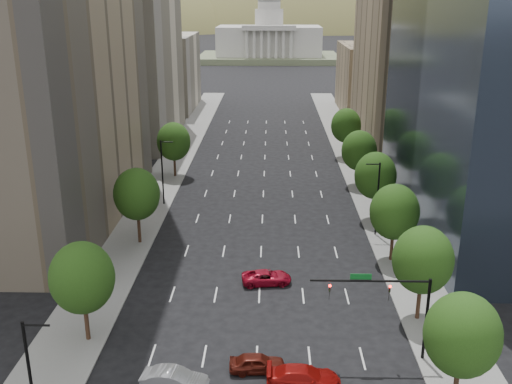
# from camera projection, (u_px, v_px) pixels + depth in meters

# --- Properties ---
(sidewalk_left) EXTENTS (6.00, 200.00, 0.15)m
(sidewalk_left) POSITION_uv_depth(u_px,v_px,m) (142.00, 217.00, 74.90)
(sidewalk_left) COLOR slate
(sidewalk_left) RESTS_ON ground
(sidewalk_right) EXTENTS (6.00, 200.00, 0.15)m
(sidewalk_right) POSITION_uv_depth(u_px,v_px,m) (384.00, 220.00, 74.16)
(sidewalk_right) COLOR slate
(sidewalk_right) RESTS_ON ground
(midrise_cream_left) EXTENTS (14.00, 30.00, 35.00)m
(midrise_cream_left) POSITION_uv_depth(u_px,v_px,m) (134.00, 49.00, 110.27)
(midrise_cream_left) COLOR beige
(midrise_cream_left) RESTS_ON ground
(filler_left) EXTENTS (14.00, 26.00, 18.00)m
(filler_left) POSITION_uv_depth(u_px,v_px,m) (166.00, 72.00, 144.25)
(filler_left) COLOR beige
(filler_left) RESTS_ON ground
(parking_tan_right) EXTENTS (14.00, 30.00, 30.00)m
(parking_tan_right) POSITION_uv_depth(u_px,v_px,m) (402.00, 65.00, 107.04)
(parking_tan_right) COLOR #8C7759
(parking_tan_right) RESTS_ON ground
(filler_right) EXTENTS (14.00, 26.00, 16.00)m
(filler_right) POSITION_uv_depth(u_px,v_px,m) (371.00, 79.00, 140.54)
(filler_right) COLOR #8C7759
(filler_right) RESTS_ON ground
(tree_right_0) EXTENTS (5.20, 5.20, 8.39)m
(tree_right_0) POSITION_uv_depth(u_px,v_px,m) (462.00, 335.00, 39.35)
(tree_right_0) COLOR #382316
(tree_right_0) RESTS_ON ground
(tree_right_1) EXTENTS (5.20, 5.20, 8.75)m
(tree_right_1) POSITION_uv_depth(u_px,v_px,m) (423.00, 260.00, 49.65)
(tree_right_1) COLOR #382316
(tree_right_1) RESTS_ON ground
(tree_right_2) EXTENTS (5.20, 5.20, 8.61)m
(tree_right_2) POSITION_uv_depth(u_px,v_px,m) (394.00, 212.00, 61.06)
(tree_right_2) COLOR #382316
(tree_right_2) RESTS_ON ground
(tree_right_3) EXTENTS (5.20, 5.20, 8.89)m
(tree_right_3) POSITION_uv_depth(u_px,v_px,m) (375.00, 176.00, 72.34)
(tree_right_3) COLOR #382316
(tree_right_3) RESTS_ON ground
(tree_right_4) EXTENTS (5.20, 5.20, 8.46)m
(tree_right_4) POSITION_uv_depth(u_px,v_px,m) (359.00, 151.00, 85.73)
(tree_right_4) COLOR #382316
(tree_right_4) RESTS_ON ground
(tree_right_5) EXTENTS (5.20, 5.20, 8.75)m
(tree_right_5) POSITION_uv_depth(u_px,v_px,m) (346.00, 126.00, 100.79)
(tree_right_5) COLOR #382316
(tree_right_5) RESTS_ON ground
(tree_left_0) EXTENTS (5.20, 5.20, 8.75)m
(tree_left_0) POSITION_uv_depth(u_px,v_px,m) (82.00, 278.00, 46.53)
(tree_left_0) COLOR #382316
(tree_left_0) RESTS_ON ground
(tree_left_1) EXTENTS (5.20, 5.20, 8.97)m
(tree_left_1) POSITION_uv_depth(u_px,v_px,m) (137.00, 194.00, 65.40)
(tree_left_1) COLOR #382316
(tree_left_1) RESTS_ON ground
(tree_left_2) EXTENTS (5.20, 5.20, 8.68)m
(tree_left_2) POSITION_uv_depth(u_px,v_px,m) (174.00, 142.00, 90.12)
(tree_left_2) COLOR #382316
(tree_left_2) RESTS_ON ground
(streetlight_rn) EXTENTS (1.70, 0.20, 9.00)m
(streetlight_rn) POSITION_uv_depth(u_px,v_px,m) (377.00, 197.00, 67.95)
(streetlight_rn) COLOR black
(streetlight_rn) RESTS_ON ground
(streetlight_ls) EXTENTS (1.70, 0.20, 9.00)m
(streetlight_ls) POSITION_uv_depth(u_px,v_px,m) (32.00, 382.00, 35.44)
(streetlight_ls) COLOR black
(streetlight_ls) RESTS_ON ground
(streetlight_ln) EXTENTS (1.70, 0.20, 9.00)m
(streetlight_ln) POSITION_uv_depth(u_px,v_px,m) (163.00, 171.00, 78.06)
(streetlight_ln) COLOR black
(streetlight_ln) RESTS_ON ground
(traffic_signal) EXTENTS (9.12, 0.40, 7.38)m
(traffic_signal) POSITION_uv_depth(u_px,v_px,m) (396.00, 300.00, 44.23)
(traffic_signal) COLOR black
(traffic_signal) RESTS_ON ground
(capitol) EXTENTS (60.00, 40.00, 35.20)m
(capitol) POSITION_uv_depth(u_px,v_px,m) (269.00, 40.00, 251.47)
(capitol) COLOR #596647
(capitol) RESTS_ON ground
(foothills) EXTENTS (720.00, 413.00, 263.00)m
(foothills) POSITION_uv_depth(u_px,v_px,m) (304.00, 62.00, 596.67)
(foothills) COLOR olive
(foothills) RESTS_ON ground
(car_red_near) EXTENTS (5.44, 2.29, 1.57)m
(car_red_near) POSITION_uv_depth(u_px,v_px,m) (304.00, 377.00, 42.42)
(car_red_near) COLOR maroon
(car_red_near) RESTS_ON ground
(car_maroon) EXTENTS (4.32, 1.96, 1.44)m
(car_maroon) POSITION_uv_depth(u_px,v_px,m) (257.00, 363.00, 44.17)
(car_maroon) COLOR #4C140C
(car_maroon) RESTS_ON ground
(car_silver) EXTENTS (5.08, 2.33, 1.61)m
(car_silver) POSITION_uv_depth(u_px,v_px,m) (175.00, 380.00, 42.04)
(car_silver) COLOR #949599
(car_silver) RESTS_ON ground
(car_red_far) EXTENTS (5.16, 2.89, 1.36)m
(car_red_far) POSITION_uv_depth(u_px,v_px,m) (267.00, 277.00, 57.65)
(car_red_far) COLOR maroon
(car_red_far) RESTS_ON ground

